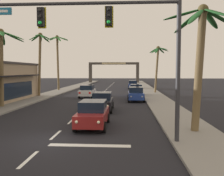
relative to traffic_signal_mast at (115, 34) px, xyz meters
The scene contains 17 objects.
ground_plane 6.40m from the traffic_signal_mast, behind, with size 220.00×220.00×0.00m, color black.
sidewalk_right 21.22m from the traffic_signal_mast, 77.62° to the left, with size 3.20×110.00×0.14m, color gray.
sidewalk_left 23.58m from the traffic_signal_mast, 119.18° to the left, with size 3.20×110.00×0.14m, color gray.
lane_markings 20.53m from the traffic_signal_mast, 98.64° to the left, with size 4.28×86.67×0.01m.
traffic_signal_mast is the anchor object (origin of this frame).
sedan_lead_at_stop_bar 5.95m from the traffic_signal_mast, 114.51° to the left, with size 1.95×4.45×1.68m.
sedan_third_in_queue 11.02m from the traffic_signal_mast, 99.30° to the left, with size 1.99×4.47×1.68m.
sedan_oncoming_far 22.27m from the traffic_signal_mast, 102.76° to the left, with size 1.99×4.47×1.68m.
sedan_parked_nearest_kerb 23.90m from the traffic_signal_mast, 85.30° to the left, with size 2.03×4.48×1.68m.
sedan_parked_mid_kerb 38.15m from the traffic_signal_mast, 87.27° to the left, with size 1.96×4.46×1.68m.
sedan_parked_far_kerb 18.06m from the traffic_signal_mast, 84.56° to the left, with size 1.98×4.46×1.68m.
palm_left_second 16.03m from the traffic_signal_mast, 136.22° to the left, with size 4.49×4.29×7.67m.
palm_left_third 24.58m from the traffic_signal_mast, 118.02° to the left, with size 3.17×3.29×8.92m.
palm_left_farthest 34.51m from the traffic_signal_mast, 110.47° to the left, with size 4.01×4.05×10.10m.
palm_right_nearest 5.29m from the traffic_signal_mast, 25.31° to the left, with size 4.31×3.79×7.35m.
palm_right_third 28.45m from the traffic_signal_mast, 78.87° to the left, with size 3.12×3.12×7.59m.
town_gateway_arch 62.85m from the traffic_signal_mast, 93.10° to the left, with size 15.29×0.90×6.25m.
Camera 1 is at (4.00, -12.18, 3.60)m, focal length 39.44 mm.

